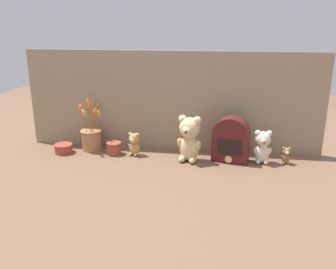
{
  "coord_description": "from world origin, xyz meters",
  "views": [
    {
      "loc": [
        0.26,
        -1.82,
        0.73
      ],
      "look_at": [
        0.0,
        0.02,
        0.13
      ],
      "focal_mm": 38.0,
      "sensor_mm": 36.0,
      "label": 1
    }
  ],
  "objects_px": {
    "vintage_radio": "(231,140)",
    "decorative_tin_tall": "(114,148)",
    "teddy_bear_medium": "(263,146)",
    "decorative_tin_short": "(63,148)",
    "flower_vase": "(92,136)",
    "teddy_bear_large": "(189,138)",
    "teddy_bear_small": "(134,143)",
    "teddy_bear_tiny": "(286,155)"
  },
  "relations": [
    {
      "from": "teddy_bear_medium",
      "to": "teddy_bear_small",
      "type": "distance_m",
      "value": 0.71
    },
    {
      "from": "teddy_bear_tiny",
      "to": "decorative_tin_tall",
      "type": "xyz_separation_m",
      "value": [
        -0.95,
        0.01,
        -0.01
      ]
    },
    {
      "from": "flower_vase",
      "to": "teddy_bear_medium",
      "type": "bearing_deg",
      "value": -3.91
    },
    {
      "from": "vintage_radio",
      "to": "decorative_tin_tall",
      "type": "height_order",
      "value": "vintage_radio"
    },
    {
      "from": "teddy_bear_small",
      "to": "decorative_tin_tall",
      "type": "height_order",
      "value": "teddy_bear_small"
    },
    {
      "from": "teddy_bear_medium",
      "to": "decorative_tin_short",
      "type": "bearing_deg",
      "value": -179.79
    },
    {
      "from": "flower_vase",
      "to": "teddy_bear_large",
      "type": "bearing_deg",
      "value": -9.03
    },
    {
      "from": "flower_vase",
      "to": "teddy_bear_tiny",
      "type": "bearing_deg",
      "value": -3.23
    },
    {
      "from": "teddy_bear_small",
      "to": "flower_vase",
      "type": "height_order",
      "value": "flower_vase"
    },
    {
      "from": "teddy_bear_tiny",
      "to": "decorative_tin_short",
      "type": "relative_size",
      "value": 0.9
    },
    {
      "from": "teddy_bear_small",
      "to": "decorative_tin_tall",
      "type": "relative_size",
      "value": 1.59
    },
    {
      "from": "teddy_bear_large",
      "to": "decorative_tin_short",
      "type": "bearing_deg",
      "value": 178.28
    },
    {
      "from": "teddy_bear_large",
      "to": "flower_vase",
      "type": "xyz_separation_m",
      "value": [
        -0.58,
        0.09,
        -0.05
      ]
    },
    {
      "from": "teddy_bear_medium",
      "to": "decorative_tin_tall",
      "type": "height_order",
      "value": "teddy_bear_medium"
    },
    {
      "from": "flower_vase",
      "to": "decorative_tin_tall",
      "type": "height_order",
      "value": "flower_vase"
    },
    {
      "from": "teddy_bear_medium",
      "to": "teddy_bear_tiny",
      "type": "relative_size",
      "value": 1.93
    },
    {
      "from": "teddy_bear_medium",
      "to": "flower_vase",
      "type": "bearing_deg",
      "value": 176.09
    },
    {
      "from": "flower_vase",
      "to": "decorative_tin_tall",
      "type": "bearing_deg",
      "value": -18.89
    },
    {
      "from": "teddy_bear_small",
      "to": "teddy_bear_tiny",
      "type": "xyz_separation_m",
      "value": [
        0.83,
        -0.01,
        -0.02
      ]
    },
    {
      "from": "flower_vase",
      "to": "teddy_bear_small",
      "type": "bearing_deg",
      "value": -10.82
    },
    {
      "from": "teddy_bear_small",
      "to": "decorative_tin_short",
      "type": "distance_m",
      "value": 0.42
    },
    {
      "from": "teddy_bear_tiny",
      "to": "decorative_tin_short",
      "type": "distance_m",
      "value": 1.25
    },
    {
      "from": "teddy_bear_medium",
      "to": "decorative_tin_short",
      "type": "xyz_separation_m",
      "value": [
        -1.12,
        -0.0,
        -0.07
      ]
    },
    {
      "from": "teddy_bear_small",
      "to": "teddy_bear_tiny",
      "type": "bearing_deg",
      "value": -0.75
    },
    {
      "from": "teddy_bear_large",
      "to": "teddy_bear_medium",
      "type": "height_order",
      "value": "teddy_bear_large"
    },
    {
      "from": "teddy_bear_medium",
      "to": "vintage_radio",
      "type": "xyz_separation_m",
      "value": [
        -0.17,
        0.01,
        0.02
      ]
    },
    {
      "from": "teddy_bear_large",
      "to": "decorative_tin_short",
      "type": "distance_m",
      "value": 0.74
    },
    {
      "from": "teddy_bear_medium",
      "to": "vintage_radio",
      "type": "bearing_deg",
      "value": 177.4
    },
    {
      "from": "teddy_bear_small",
      "to": "decorative_tin_short",
      "type": "bearing_deg",
      "value": -177.3
    },
    {
      "from": "vintage_radio",
      "to": "decorative_tin_tall",
      "type": "xyz_separation_m",
      "value": [
        -0.66,
        0.01,
        -0.08
      ]
    },
    {
      "from": "teddy_bear_large",
      "to": "teddy_bear_small",
      "type": "height_order",
      "value": "teddy_bear_large"
    },
    {
      "from": "teddy_bear_small",
      "to": "decorative_tin_tall",
      "type": "bearing_deg",
      "value": 179.9
    },
    {
      "from": "teddy_bear_large",
      "to": "decorative_tin_short",
      "type": "height_order",
      "value": "teddy_bear_large"
    },
    {
      "from": "teddy_bear_tiny",
      "to": "vintage_radio",
      "type": "xyz_separation_m",
      "value": [
        -0.29,
        0.0,
        0.07
      ]
    },
    {
      "from": "teddy_bear_small",
      "to": "vintage_radio",
      "type": "bearing_deg",
      "value": -0.83
    },
    {
      "from": "teddy_bear_small",
      "to": "flower_vase",
      "type": "relative_size",
      "value": 0.42
    },
    {
      "from": "teddy_bear_small",
      "to": "vintage_radio",
      "type": "distance_m",
      "value": 0.54
    },
    {
      "from": "vintage_radio",
      "to": "flower_vase",
      "type": "bearing_deg",
      "value": 175.82
    },
    {
      "from": "vintage_radio",
      "to": "decorative_tin_short",
      "type": "distance_m",
      "value": 0.96
    },
    {
      "from": "teddy_bear_tiny",
      "to": "decorative_tin_short",
      "type": "xyz_separation_m",
      "value": [
        -1.25,
        -0.01,
        -0.02
      ]
    },
    {
      "from": "teddy_bear_small",
      "to": "teddy_bear_tiny",
      "type": "height_order",
      "value": "teddy_bear_small"
    },
    {
      "from": "teddy_bear_medium",
      "to": "decorative_tin_short",
      "type": "distance_m",
      "value": 1.12
    }
  ]
}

